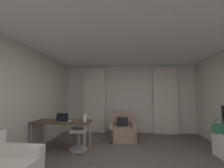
% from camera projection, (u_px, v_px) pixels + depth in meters
% --- Properties ---
extents(wall_window, '(5.12, 0.06, 2.60)m').
position_uv_depth(wall_window, '(129.00, 98.00, 5.70)').
color(wall_window, beige).
rests_on(wall_window, ground).
extents(wall_left, '(0.06, 6.12, 2.60)m').
position_uv_depth(wall_left, '(7.00, 100.00, 2.95)').
color(wall_left, beige).
rests_on(wall_left, ground).
extents(ceiling, '(5.12, 6.12, 0.06)m').
position_uv_depth(ceiling, '(130.00, 32.00, 2.82)').
color(ceiling, white).
rests_on(ceiling, wall_left).
extents(curtain_left_panel, '(0.90, 0.06, 2.50)m').
position_uv_depth(curtain_left_panel, '(94.00, 100.00, 5.71)').
color(curtain_left_panel, beige).
rests_on(curtain_left_panel, ground).
extents(curtain_right_panel, '(0.90, 0.06, 2.50)m').
position_uv_depth(curtain_right_panel, '(166.00, 100.00, 5.43)').
color(curtain_right_panel, beige).
rests_on(curtain_right_panel, ground).
extents(armchair, '(0.87, 0.84, 0.85)m').
position_uv_depth(armchair, '(122.00, 131.00, 4.65)').
color(armchair, '#997A66').
rests_on(armchair, ground).
extents(desk, '(1.45, 0.61, 0.74)m').
position_uv_depth(desk, '(62.00, 123.00, 3.75)').
color(desk, '#4C3828').
rests_on(desk, ground).
extents(desk_chair, '(0.48, 0.48, 0.88)m').
position_uv_depth(desk_chair, '(80.00, 134.00, 3.78)').
color(desk_chair, gray).
rests_on(desk_chair, ground).
extents(laptop, '(0.35, 0.28, 0.22)m').
position_uv_depth(laptop, '(64.00, 120.00, 3.65)').
color(laptop, '#ADADB2').
rests_on(laptop, desk).
extents(handbag_primary, '(0.30, 0.14, 0.37)m').
position_uv_depth(handbag_primary, '(220.00, 128.00, 3.37)').
color(handbag_primary, '#387F5B').
rests_on(handbag_primary, tv_console).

